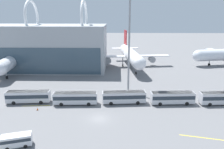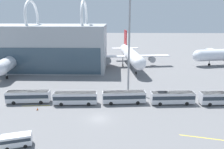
# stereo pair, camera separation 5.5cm
# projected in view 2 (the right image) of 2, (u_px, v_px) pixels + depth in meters

# --- Properties ---
(ground_plane) EXTENTS (440.00, 440.00, 0.00)m
(ground_plane) POSITION_uv_depth(u_px,v_px,m) (99.00, 119.00, 50.53)
(ground_plane) COLOR slate
(airliner_at_gate_near) EXTENTS (34.43, 37.72, 15.78)m
(airliner_at_gate_near) POSITION_uv_depth(u_px,v_px,m) (16.00, 59.00, 90.84)
(airliner_at_gate_near) COLOR silver
(airliner_at_gate_near) RESTS_ON ground_plane
(airliner_at_gate_far) EXTENTS (36.08, 39.75, 15.18)m
(airliner_at_gate_far) POSITION_uv_depth(u_px,v_px,m) (131.00, 55.00, 97.25)
(airliner_at_gate_far) COLOR white
(airliner_at_gate_far) RESTS_ON ground_plane
(shuttle_bus_0) EXTENTS (11.69, 3.44, 3.30)m
(shuttle_bus_0) POSITION_uv_depth(u_px,v_px,m) (28.00, 96.00, 58.96)
(shuttle_bus_0) COLOR silver
(shuttle_bus_0) RESTS_ON ground_plane
(shuttle_bus_1) EXTENTS (11.64, 3.12, 3.30)m
(shuttle_bus_1) POSITION_uv_depth(u_px,v_px,m) (75.00, 97.00, 57.93)
(shuttle_bus_1) COLOR silver
(shuttle_bus_1) RESTS_ON ground_plane
(shuttle_bus_2) EXTENTS (11.70, 3.53, 3.30)m
(shuttle_bus_2) POSITION_uv_depth(u_px,v_px,m) (124.00, 96.00, 58.61)
(shuttle_bus_2) COLOR silver
(shuttle_bus_2) RESTS_ON ground_plane
(shuttle_bus_3) EXTENTS (11.67, 3.34, 3.30)m
(shuttle_bus_3) POSITION_uv_depth(u_px,v_px,m) (172.00, 97.00, 58.16)
(shuttle_bus_3) COLOR silver
(shuttle_bus_3) RESTS_ON ground_plane
(shuttle_bus_4) EXTENTS (11.69, 3.45, 3.30)m
(shuttle_bus_4) POSITION_uv_depth(u_px,v_px,m) (221.00, 97.00, 57.93)
(shuttle_bus_4) COLOR silver
(shuttle_bus_4) RESTS_ON ground_plane
(service_van_foreground) EXTENTS (5.63, 3.52, 2.34)m
(service_van_foreground) POSITION_uv_depth(u_px,v_px,m) (16.00, 140.00, 39.70)
(service_van_foreground) COLOR silver
(service_van_foreground) RESTS_ON ground_plane
(floodlight_mast) EXTENTS (2.26, 2.26, 28.28)m
(floodlight_mast) POSITION_uv_depth(u_px,v_px,m) (129.00, 35.00, 64.03)
(floodlight_mast) COLOR gray
(floodlight_mast) RESTS_ON ground_plane
(lane_stripe_0) EXTENTS (7.32, 0.90, 0.01)m
(lane_stripe_0) POSITION_uv_depth(u_px,v_px,m) (36.00, 106.00, 57.50)
(lane_stripe_0) COLOR yellow
(lane_stripe_0) RESTS_ON ground_plane
(lane_stripe_1) EXTENTS (9.80, 2.39, 0.01)m
(lane_stripe_1) POSITION_uv_depth(u_px,v_px,m) (206.00, 138.00, 42.69)
(lane_stripe_1) COLOR yellow
(lane_stripe_1) RESTS_ON ground_plane
(lane_stripe_4) EXTENTS (6.59, 1.74, 0.01)m
(lane_stripe_4) POSITION_uv_depth(u_px,v_px,m) (215.00, 100.00, 61.51)
(lane_stripe_4) COLOR yellow
(lane_stripe_4) RESTS_ON ground_plane
(traffic_cone_0) EXTENTS (0.46, 0.46, 0.73)m
(traffic_cone_0) POSITION_uv_depth(u_px,v_px,m) (37.00, 109.00, 54.82)
(traffic_cone_0) COLOR black
(traffic_cone_0) RESTS_ON ground_plane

